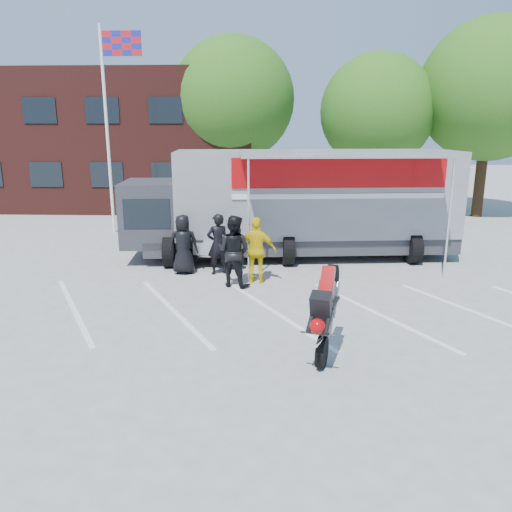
# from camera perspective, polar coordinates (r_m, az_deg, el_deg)

# --- Properties ---
(ground) EXTENTS (100.00, 100.00, 0.00)m
(ground) POSITION_cam_1_polar(r_m,az_deg,el_deg) (10.89, 1.00, -8.26)
(ground) COLOR #A7A7A2
(ground) RESTS_ON ground
(parking_bay_lines) EXTENTS (18.09, 13.33, 0.01)m
(parking_bay_lines) POSITION_cam_1_polar(r_m,az_deg,el_deg) (11.82, 1.12, -6.36)
(parking_bay_lines) COLOR white
(parking_bay_lines) RESTS_ON ground
(office_building) EXTENTS (18.00, 8.00, 7.00)m
(office_building) POSITION_cam_1_polar(r_m,az_deg,el_deg) (29.86, -18.09, 12.41)
(office_building) COLOR #4C1D18
(office_building) RESTS_ON ground
(flagpole) EXTENTS (1.61, 0.12, 8.00)m
(flagpole) POSITION_cam_1_polar(r_m,az_deg,el_deg) (21.08, -16.16, 16.22)
(flagpole) COLOR white
(flagpole) RESTS_ON ground
(tree_left) EXTENTS (6.12, 6.12, 8.64)m
(tree_left) POSITION_cam_1_polar(r_m,az_deg,el_deg) (26.17, -2.63, 17.42)
(tree_left) COLOR #382314
(tree_left) RESTS_ON ground
(tree_mid) EXTENTS (5.44, 5.44, 7.68)m
(tree_mid) POSITION_cam_1_polar(r_m,az_deg,el_deg) (25.51, 13.68, 15.72)
(tree_mid) COLOR #382314
(tree_mid) RESTS_ON ground
(tree_right) EXTENTS (6.46, 6.46, 9.12)m
(tree_right) POSITION_cam_1_polar(r_m,az_deg,el_deg) (26.47, 25.18, 16.77)
(tree_right) COLOR #382314
(tree_right) RESTS_ON ground
(transporter_truck) EXTENTS (11.44, 6.32, 3.50)m
(transporter_truck) POSITION_cam_1_polar(r_m,az_deg,el_deg) (16.85, 4.92, -0.05)
(transporter_truck) COLOR gray
(transporter_truck) RESTS_ON ground
(parked_motorcycle) EXTENTS (2.10, 0.73, 1.09)m
(parked_motorcycle) POSITION_cam_1_polar(r_m,az_deg,el_deg) (15.39, -5.17, -1.46)
(parked_motorcycle) COLOR #B0B0B5
(parked_motorcycle) RESTS_ON ground
(stunt_bike_rider) EXTENTS (1.20, 1.80, 1.94)m
(stunt_bike_rider) POSITION_cam_1_polar(r_m,az_deg,el_deg) (9.88, 8.20, -10.88)
(stunt_bike_rider) COLOR black
(stunt_bike_rider) RESTS_ON ground
(spectator_leather_a) EXTENTS (0.93, 0.67, 1.77)m
(spectator_leather_a) POSITION_cam_1_polar(r_m,az_deg,el_deg) (14.81, -8.30, 1.34)
(spectator_leather_a) COLOR black
(spectator_leather_a) RESTS_ON ground
(spectator_leather_b) EXTENTS (0.78, 0.66, 1.80)m
(spectator_leather_b) POSITION_cam_1_polar(r_m,az_deg,el_deg) (14.65, -4.38, 1.38)
(spectator_leather_b) COLOR black
(spectator_leather_b) RESTS_ON ground
(spectator_leather_c) EXTENTS (1.16, 1.05, 1.95)m
(spectator_leather_c) POSITION_cam_1_polar(r_m,az_deg,el_deg) (13.47, -2.56, 0.57)
(spectator_leather_c) COLOR black
(spectator_leather_c) RESTS_ON ground
(spectator_hivis) EXTENTS (1.14, 0.60, 1.85)m
(spectator_hivis) POSITION_cam_1_polar(r_m,az_deg,el_deg) (13.74, 0.11, 0.64)
(spectator_hivis) COLOR yellow
(spectator_hivis) RESTS_ON ground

